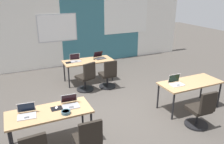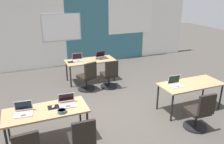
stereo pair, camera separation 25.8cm
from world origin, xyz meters
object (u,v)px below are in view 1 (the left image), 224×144
(laptop_near_left_end, at_px, (27,113))
(chair_far_right, at_px, (108,76))
(chair_near_left_inner, at_px, (88,144))
(desk_near_left, at_px, (50,114))
(laptop_near_left_inner, at_px, (70,103))
(mouse_far_right, at_px, (94,59))
(desk_near_right, at_px, (190,84))
(laptop_near_right_inner, at_px, (176,82))
(laptop_far_left, at_px, (75,60))
(snack_bowl, at_px, (66,112))
(chair_near_right_inner, at_px, (200,112))
(laptop_far_right, at_px, (100,57))
(chair_far_left, at_px, (86,79))
(desk_far_center, at_px, (88,62))
(mouse_near_left_inner, at_px, (57,108))
(mouse_far_left, at_px, (69,62))

(laptop_near_left_end, distance_m, chair_far_right, 3.24)
(laptop_near_left_end, distance_m, chair_near_left_inner, 1.28)
(desk_near_left, height_order, laptop_near_left_inner, laptop_near_left_inner)
(desk_near_left, height_order, mouse_far_right, mouse_far_right)
(chair_far_right, bearing_deg, desk_near_right, 124.53)
(chair_near_left_inner, bearing_deg, laptop_near_right_inner, -160.71)
(laptop_far_left, relative_size, snack_bowl, 1.96)
(chair_near_right_inner, relative_size, snack_bowl, 5.18)
(desk_near_left, bearing_deg, mouse_far_right, 54.94)
(laptop_near_left_end, relative_size, laptop_far_right, 0.96)
(laptop_far_left, xyz_separation_m, mouse_far_right, (0.61, -0.09, -0.03))
(laptop_far_left, height_order, laptop_far_right, laptop_far_left)
(chair_far_left, height_order, laptop_far_right, laptop_far_right)
(desk_far_center, relative_size, laptop_near_left_end, 4.48)
(laptop_far_right, distance_m, chair_far_right, 0.94)
(desk_near_right, distance_m, chair_near_right_inner, 0.93)
(chair_near_right_inner, relative_size, mouse_far_right, 8.26)
(laptop_near_left_inner, xyz_separation_m, laptop_near_right_inner, (2.64, -0.02, 0.00))
(desk_near_left, relative_size, chair_far_right, 1.74)
(laptop_near_left_end, xyz_separation_m, laptop_near_right_inner, (3.48, 0.02, 0.00))
(desk_near_right, relative_size, snack_bowl, 9.01)
(snack_bowl, bearing_deg, desk_far_center, 63.90)
(laptop_far_left, bearing_deg, desk_near_right, -50.02)
(chair_near_right_inner, bearing_deg, snack_bowl, -9.04)
(laptop_far_right, bearing_deg, chair_near_left_inner, -122.90)
(laptop_near_left_end, xyz_separation_m, mouse_far_right, (2.37, 2.78, -0.03))
(laptop_near_left_end, relative_size, mouse_near_left_inner, 3.16)
(laptop_far_left, xyz_separation_m, chair_far_left, (0.08, -0.80, -0.39))
(laptop_near_left_inner, bearing_deg, laptop_near_right_inner, 2.85)
(chair_far_left, distance_m, laptop_far_right, 1.14)
(laptop_near_left_end, distance_m, laptop_far_right, 3.84)
(laptop_near_left_end, relative_size, snack_bowl, 2.01)
(mouse_far_left, xyz_separation_m, laptop_far_right, (1.06, 0.04, 0.03))
(desk_far_center, height_order, mouse_near_left_inner, mouse_near_left_inner)
(chair_far_right, distance_m, snack_bowl, 2.92)
(chair_far_left, xyz_separation_m, mouse_far_right, (0.53, 0.70, 0.36))
(chair_near_right_inner, bearing_deg, laptop_near_right_inner, -85.32)
(chair_near_left_inner, xyz_separation_m, snack_bowl, (-0.23, 0.58, 0.38))
(laptop_near_left_end, height_order, laptop_near_right_inner, laptop_near_right_inner)
(chair_far_left, height_order, mouse_far_right, chair_far_left)
(laptop_near_left_inner, xyz_separation_m, mouse_far_right, (1.54, 2.74, -0.03))
(laptop_near_left_end, bearing_deg, chair_near_left_inner, -36.80)
(laptop_near_left_inner, xyz_separation_m, snack_bowl, (-0.16, -0.28, -0.01))
(chair_far_left, bearing_deg, chair_far_right, 154.96)
(desk_near_left, bearing_deg, chair_near_left_inner, -57.97)
(laptop_far_left, bearing_deg, snack_bowl, -105.69)
(mouse_near_left_inner, bearing_deg, desk_near_left, -159.72)
(mouse_near_left_inner, bearing_deg, laptop_far_right, 54.17)
(desk_near_left, relative_size, desk_far_center, 1.00)
(mouse_near_left_inner, height_order, mouse_far_right, mouse_near_left_inner)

